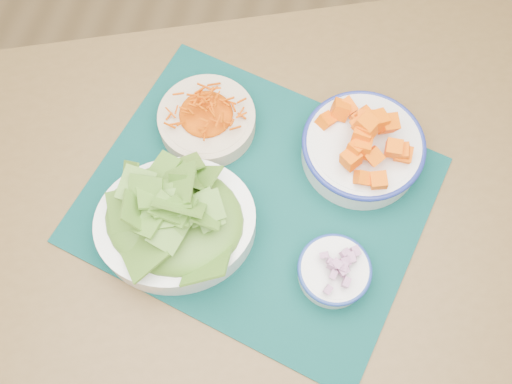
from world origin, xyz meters
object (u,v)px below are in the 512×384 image
at_px(onion_bowl, 334,270).
at_px(placemat, 256,199).
at_px(carrot_bowl, 207,118).
at_px(squash_bowl, 364,144).
at_px(table, 243,239).
at_px(lettuce_bowl, 175,219).

bearing_deg(onion_bowl, placemat, 146.19).
height_order(placemat, onion_bowl, onion_bowl).
relative_size(carrot_bowl, onion_bowl, 1.74).
xyz_separation_m(placemat, squash_bowl, (0.16, 0.12, 0.05)).
bearing_deg(table, placemat, 51.18).
bearing_deg(placemat, onion_bowl, -20.44).
distance_m(carrot_bowl, onion_bowl, 0.35).
relative_size(squash_bowl, lettuce_bowl, 0.74).
height_order(table, squash_bowl, squash_bowl).
relative_size(carrot_bowl, squash_bowl, 0.95).
distance_m(table, placemat, 0.10).
bearing_deg(carrot_bowl, lettuce_bowl, -88.40).
height_order(table, lettuce_bowl, lettuce_bowl).
bearing_deg(carrot_bowl, squash_bowl, 0.72).
relative_size(table, lettuce_bowl, 4.70).
xyz_separation_m(placemat, carrot_bowl, (-0.12, 0.12, 0.03)).
bearing_deg(onion_bowl, table, 161.76).
height_order(table, placemat, placemat).
bearing_deg(onion_bowl, lettuce_bowl, 176.78).
relative_size(placemat, lettuce_bowl, 1.71).
bearing_deg(table, carrot_bowl, 99.64).
relative_size(table, squash_bowl, 6.32).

